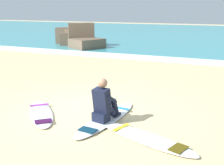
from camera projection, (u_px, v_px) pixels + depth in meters
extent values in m
plane|color=#CCB584|center=(82.00, 112.00, 6.94)|extent=(80.00, 80.00, 0.00)
cube|color=teal|center=(196.00, 35.00, 26.03)|extent=(80.00, 28.00, 0.10)
cube|color=white|center=(160.00, 59.00, 13.85)|extent=(80.00, 0.90, 0.11)
ellipsoid|color=silver|center=(107.00, 119.00, 6.45)|extent=(0.76, 2.49, 0.07)
cube|color=#1E7FB7|center=(121.00, 108.00, 7.02)|extent=(0.49, 0.15, 0.01)
cube|color=#0A2C40|center=(88.00, 130.00, 5.77)|extent=(0.39, 0.28, 0.01)
cube|color=black|center=(101.00, 116.00, 6.19)|extent=(0.36, 0.31, 0.20)
cylinder|color=black|center=(102.00, 107.00, 6.36)|extent=(0.22, 0.43, 0.43)
cylinder|color=black|center=(107.00, 105.00, 6.54)|extent=(0.16, 0.28, 0.42)
cube|color=black|center=(108.00, 112.00, 6.65)|extent=(0.14, 0.23, 0.05)
cylinder|color=black|center=(109.00, 108.00, 6.25)|extent=(0.22, 0.43, 0.43)
cylinder|color=black|center=(115.00, 107.00, 6.42)|extent=(0.16, 0.28, 0.42)
cube|color=black|center=(117.00, 114.00, 6.52)|extent=(0.14, 0.23, 0.05)
cube|color=black|center=(102.00, 101.00, 6.14)|extent=(0.39, 0.35, 0.57)
sphere|color=#A37556|center=(103.00, 83.00, 6.06)|extent=(0.21, 0.21, 0.21)
cylinder|color=black|center=(101.00, 97.00, 6.33)|extent=(0.16, 0.41, 0.31)
cylinder|color=black|center=(111.00, 99.00, 6.18)|extent=(0.16, 0.41, 0.31)
ellipsoid|color=silver|center=(41.00, 113.00, 6.78)|extent=(1.64, 1.76, 0.07)
cube|color=purple|center=(39.00, 105.00, 7.25)|extent=(0.43, 0.39, 0.01)
cube|color=#351037|center=(43.00, 121.00, 6.21)|extent=(0.43, 0.42, 0.01)
ellipsoid|color=white|center=(145.00, 138.00, 5.50)|extent=(2.27, 1.23, 0.07)
cube|color=gold|center=(121.00, 127.00, 5.90)|extent=(0.25, 0.48, 0.01)
cube|color=#4C400C|center=(178.00, 148.00, 5.02)|extent=(0.35, 0.42, 0.01)
cube|color=brown|center=(87.00, 44.00, 17.10)|extent=(2.13, 2.25, 0.66)
cube|color=brown|center=(80.00, 38.00, 18.60)|extent=(1.93, 1.88, 1.10)
cube|color=brown|center=(81.00, 35.00, 17.80)|extent=(1.77, 1.57, 1.55)
cube|color=brown|center=(75.00, 40.00, 18.37)|extent=(1.89, 1.32, 0.89)
cube|color=brown|center=(66.00, 36.00, 19.19)|extent=(1.22, 1.02, 1.16)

